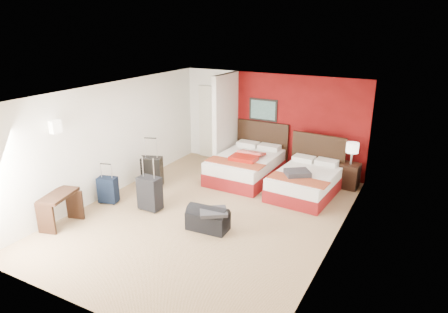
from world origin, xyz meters
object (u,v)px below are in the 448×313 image
Objects in this scene: red_suitcase_open at (248,156)px; suitcase_charcoal at (150,194)px; desk at (61,210)px; nightstand at (349,176)px; bed_left at (245,167)px; table_lamp at (352,154)px; suitcase_navy at (108,191)px; suitcase_black at (152,173)px; bed_right at (305,183)px; duffel_bag at (208,220)px.

red_suitcase_open is 1.25× the size of suitcase_charcoal.
nightstand is at bearing 30.22° from desk.
red_suitcase_open is at bearing -43.92° from bed_left.
table_lamp is 5.55m from suitcase_navy.
bed_left is at bearing 132.98° from red_suitcase_open.
desk is at bearing -118.91° from suitcase_black.
suitcase_charcoal is at bearing -133.34° from nightstand.
table_lamp is 0.64× the size of desk.
red_suitcase_open is 1.08× the size of desk.
bed_left is 3.55× the size of suitcase_navy.
nightstand is 4.64m from suitcase_charcoal.
bed_right is 3.56m from suitcase_black.
desk is at bearing -131.26° from bed_right.
duffel_bag is (0.49, -2.67, -0.10)m from bed_left.
red_suitcase_open is 2.64m from duffel_bag.
red_suitcase_open is 1.12× the size of duffel_bag.
nightstand is 1.15× the size of table_lamp.
desk reaches higher than bed_right.
suitcase_black is (-1.82, -1.40, -0.29)m from red_suitcase_open.
bed_right is 2.59× the size of suitcase_charcoal.
bed_left reaches higher than duffel_bag.
suitcase_charcoal reaches higher than duffel_bag.
nightstand is at bearing 0.00° from table_lamp.
suitcase_black is 1.21m from suitcase_navy.
suitcase_charcoal is (-3.39, -3.16, -0.50)m from table_lamp.
red_suitcase_open reaches higher than bed_right.
suitcase_navy is at bearing -124.43° from suitcase_black.
suitcase_black is (-3.32, -1.27, 0.08)m from bed_right.
red_suitcase_open is at bearing 45.04° from desk.
nightstand is 5.52m from suitcase_navy.
suitcase_charcoal reaches higher than nightstand.
suitcase_black is 1.26× the size of suitcase_navy.
duffel_bag is (0.39, -2.57, -0.45)m from red_suitcase_open.
desk is (-2.06, -3.88, 0.04)m from bed_left.
bed_left is 3.85× the size of table_lamp.
desk is at bearing -126.88° from suitcase_charcoal.
red_suitcase_open is (0.10, -0.10, 0.35)m from bed_left.
suitcase_navy is at bearing -139.25° from nightstand.
suitcase_charcoal is at bearing 36.95° from desk.
table_lamp is 4.67m from suitcase_black.
bed_left reaches higher than bed_right.
suitcase_charcoal is 0.90× the size of duffel_bag.
desk reaches higher than duffel_bag.
bed_left is 2.85× the size of suitcase_charcoal.
bed_right is (1.60, -0.24, -0.03)m from bed_left.
nightstand is 1.06× the size of suitcase_navy.
suitcase_navy is (-1.01, -0.16, -0.07)m from suitcase_charcoal.
suitcase_navy is 1.21m from desk.
table_lamp reaches higher than suitcase_charcoal.
red_suitcase_open is 2.32m from suitcase_black.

